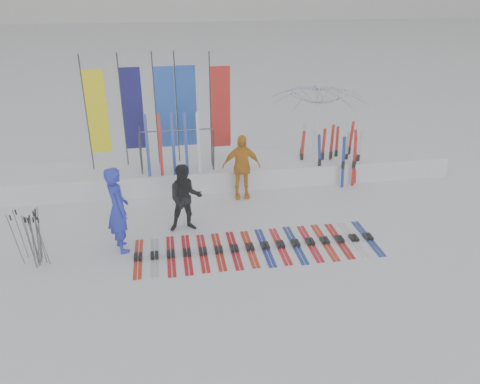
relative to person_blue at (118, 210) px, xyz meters
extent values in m
plane|color=white|center=(2.58, -1.15, -0.99)|extent=(120.00, 120.00, 0.00)
cube|color=white|center=(2.58, 3.45, -0.69)|extent=(14.00, 1.60, 0.60)
imported|color=#212EC4|center=(0.00, 0.00, 0.00)|extent=(0.69, 0.84, 1.98)
imported|color=black|center=(1.50, 0.66, -0.15)|extent=(0.83, 0.66, 1.68)
imported|color=orange|center=(3.12, 2.27, -0.09)|extent=(1.07, 0.47, 1.81)
imported|color=white|center=(5.81, 4.08, 0.36)|extent=(3.21, 3.26, 2.70)
cube|color=red|center=(0.36, -0.49, -0.96)|extent=(0.17, 1.60, 0.07)
cube|color=#ADB0B4|center=(0.72, -0.49, -0.96)|extent=(0.17, 1.56, 0.07)
cube|color=#B60E11|center=(1.07, -0.49, -0.96)|extent=(0.17, 1.67, 0.07)
cube|color=red|center=(1.43, -0.49, -0.96)|extent=(0.17, 1.67, 0.07)
cube|color=#BB0E10|center=(1.78, -0.49, -0.96)|extent=(0.17, 1.59, 0.07)
cube|color=#B31D0E|center=(2.14, -0.49, -0.96)|extent=(0.17, 1.59, 0.07)
cube|color=#AC0D14|center=(2.49, -0.49, -0.96)|extent=(0.17, 1.63, 0.07)
cube|color=red|center=(2.85, -0.49, -0.96)|extent=(0.17, 1.59, 0.07)
cube|color=navy|center=(3.20, -0.49, -0.96)|extent=(0.17, 1.65, 0.07)
cube|color=red|center=(3.56, -0.49, -0.96)|extent=(0.17, 1.61, 0.07)
cube|color=navy|center=(3.91, -0.49, -0.96)|extent=(0.17, 1.69, 0.07)
cube|color=red|center=(4.26, -0.49, -0.96)|extent=(0.17, 1.63, 0.07)
cube|color=red|center=(4.62, -0.49, -0.96)|extent=(0.17, 1.66, 0.07)
cube|color=#AD120D|center=(4.97, -0.49, -0.96)|extent=(0.17, 1.60, 0.07)
cube|color=silver|center=(5.33, -0.49, -0.96)|extent=(0.17, 1.60, 0.07)
cube|color=navy|center=(5.68, -0.49, -0.96)|extent=(0.17, 1.64, 0.07)
cylinder|color=#595B60|center=(-1.72, -0.37, -0.38)|extent=(0.04, 0.12, 1.21)
cylinder|color=#595B60|center=(-1.62, -0.31, -0.40)|extent=(0.10, 0.06, 1.19)
cylinder|color=#595B60|center=(-1.66, -0.39, -0.41)|extent=(0.11, 0.02, 1.17)
cylinder|color=#595B60|center=(-1.69, -0.04, -0.40)|extent=(0.08, 0.13, 1.19)
cylinder|color=#595B60|center=(-1.81, -0.43, -0.39)|extent=(0.14, 0.12, 1.20)
cylinder|color=#595B60|center=(-1.62, -0.33, -0.37)|extent=(0.16, 0.15, 1.23)
cylinder|color=#595B60|center=(-1.68, -0.23, -0.37)|extent=(0.13, 0.15, 1.23)
cylinder|color=#595B60|center=(-1.75, -0.40, -0.41)|extent=(0.13, 0.10, 1.16)
cylinder|color=#595B60|center=(-2.11, -0.31, -0.38)|extent=(0.14, 0.07, 1.21)
cylinder|color=#595B60|center=(-1.74, -0.34, -0.41)|extent=(0.08, 0.15, 1.16)
cylinder|color=#595B60|center=(-1.78, -0.46, -0.38)|extent=(0.10, 0.08, 1.22)
cylinder|color=#595B60|center=(-1.55, -0.44, -0.40)|extent=(0.12, 0.11, 1.18)
cylinder|color=#595B60|center=(-2.06, -0.08, -0.38)|extent=(0.09, 0.11, 1.23)
cylinder|color=#595B60|center=(-1.71, -0.45, -0.42)|extent=(0.03, 0.07, 1.15)
cylinder|color=#383A3F|center=(-0.94, 3.54, 1.21)|extent=(0.04, 0.04, 3.20)
cube|color=#FFF10D|center=(-0.65, 3.54, 1.26)|extent=(0.55, 0.03, 2.30)
cylinder|color=#383A3F|center=(0.01, 3.73, 1.21)|extent=(0.04, 0.04, 3.20)
cube|color=#0D0D5D|center=(0.30, 3.73, 1.26)|extent=(0.55, 0.03, 2.30)
cylinder|color=#383A3F|center=(0.92, 3.73, 1.21)|extent=(0.04, 0.04, 3.20)
cube|color=blue|center=(1.21, 3.73, 1.26)|extent=(0.55, 0.03, 2.30)
cylinder|color=#383A3F|center=(1.51, 3.77, 1.21)|extent=(0.04, 0.04, 3.20)
cube|color=blue|center=(1.80, 3.77, 1.26)|extent=(0.55, 0.03, 2.30)
cylinder|color=#383A3F|center=(2.45, 3.50, 1.21)|extent=(0.04, 0.04, 3.20)
cube|color=red|center=(2.74, 3.50, 1.26)|extent=(0.55, 0.03, 2.30)
cylinder|color=#383A3F|center=(0.43, 2.80, 0.23)|extent=(0.04, 0.30, 1.23)
cylinder|color=#383A3F|center=(0.43, 3.30, 0.23)|extent=(0.04, 0.30, 1.23)
cylinder|color=#383A3F|center=(2.43, 2.80, 0.23)|extent=(0.04, 0.30, 1.23)
cylinder|color=#383A3F|center=(2.43, 3.30, 0.23)|extent=(0.04, 0.30, 1.23)
cylinder|color=#383A3F|center=(1.43, 3.05, 0.79)|extent=(2.00, 0.04, 0.04)
cube|color=silver|center=(6.48, 3.13, -0.26)|extent=(0.09, 0.04, 1.46)
cube|color=silver|center=(5.20, 3.56, -0.16)|extent=(0.09, 0.04, 1.66)
cube|color=silver|center=(6.77, 2.91, -0.22)|extent=(0.09, 0.02, 1.55)
cube|color=navy|center=(5.51, 2.73, -0.22)|extent=(0.09, 0.04, 1.54)
cube|color=red|center=(6.46, 2.48, -0.24)|extent=(0.09, 0.03, 1.50)
cube|color=red|center=(5.99, 3.14, -0.15)|extent=(0.09, 0.03, 1.69)
cube|color=red|center=(6.72, 3.51, -0.17)|extent=(0.09, 0.04, 1.64)
cube|color=red|center=(5.75, 3.19, -0.20)|extent=(0.09, 0.03, 1.58)
cube|color=navy|center=(6.12, 2.47, -0.22)|extent=(0.09, 0.03, 1.53)
cube|color=red|center=(6.57, 2.67, -0.17)|extent=(0.09, 0.04, 1.64)
cube|color=red|center=(6.26, 3.41, -0.22)|extent=(0.09, 0.04, 1.54)
cube|color=red|center=(5.14, 3.30, -0.24)|extent=(0.09, 0.02, 1.50)
camera|label=1|loc=(1.13, -9.41, 4.62)|focal=35.00mm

